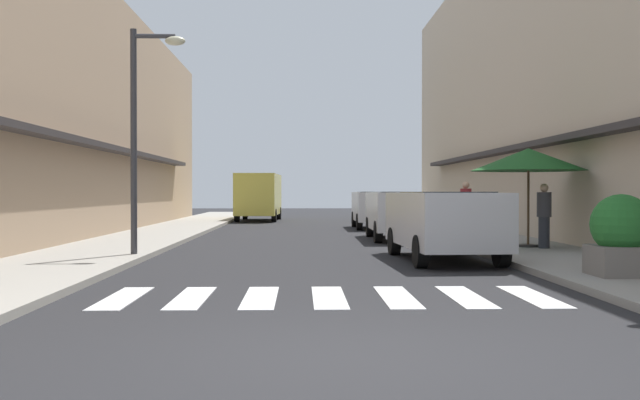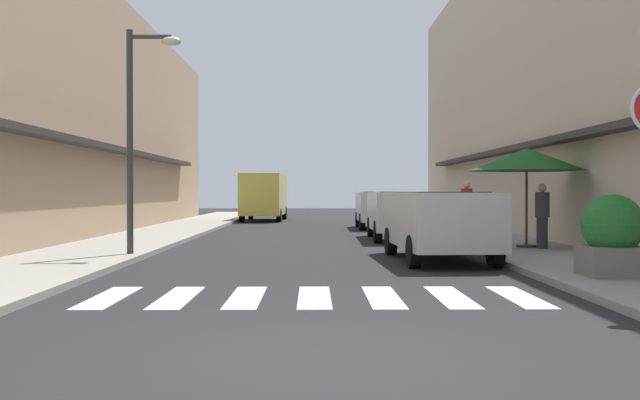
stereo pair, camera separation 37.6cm
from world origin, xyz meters
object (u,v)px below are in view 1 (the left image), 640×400
Objects in this scene: parked_car_near at (443,218)px; pedestrian_walking_near at (466,207)px; pedestrian_walking_far at (544,215)px; planter_corner at (621,235)px; parked_car_far at (377,205)px; street_lamp at (143,115)px; parked_car_mid at (400,210)px; cafe_umbrella at (528,160)px; delivery_van at (259,193)px.

pedestrian_walking_near is at bearing 73.48° from parked_car_near.
planter_corner is at bearing 57.06° from pedestrian_walking_far.
parked_car_far is 14.79m from street_lamp.
pedestrian_walking_far is (2.78, -5.00, 0.00)m from parked_car_mid.
street_lamp reaches higher than parked_car_mid.
pedestrian_walking_near is (8.46, 6.28, -2.14)m from street_lamp.
parked_car_near is 7.08m from pedestrian_walking_near.
pedestrian_walking_far is (0.25, -0.43, -1.32)m from cafe_umbrella.
street_lamp reaches higher than planter_corner.
cafe_umbrella is 1.41m from pedestrian_walking_far.
planter_corner is at bearing -78.82° from parked_car_mid.
parked_car_near is at bearing -76.69° from delivery_van.
delivery_van reaches higher than pedestrian_walking_far.
parked_car_far is 17.62m from planter_corner.
planter_corner is (2.12, -10.73, -0.15)m from parked_car_mid.
pedestrian_walking_near is at bearing 96.67° from cafe_umbrella.
delivery_van is at bearing 105.85° from planter_corner.
pedestrian_walking_near reaches higher than planter_corner.
parked_car_mid is at bearing -87.22° from pedestrian_walking_far.
parked_car_near is at bearing -171.27° from pedestrian_walking_near.
cafe_umbrella reaches higher than planter_corner.
delivery_van reaches higher than parked_car_far.
cafe_umbrella is (8.98, 1.80, -0.88)m from street_lamp.
parked_car_mid is 2.02m from pedestrian_walking_near.
pedestrian_walking_far is (2.78, 1.88, 0.00)m from parked_car_near.
pedestrian_walking_far is at bearing -60.86° from parked_car_mid.
pedestrian_walking_far reaches higher than parked_car_far.
delivery_van is 1.12× the size of street_lamp.
street_lamp is 1.74× the size of cafe_umbrella.
pedestrian_walking_far is (2.78, -11.76, 0.00)m from parked_car_far.
parked_car_mid is at bearing 101.18° from planter_corner.
parked_car_near and parked_car_mid have the same top height.
parked_car_far is at bearing 102.62° from cafe_umbrella.
planter_corner is at bearing -27.00° from street_lamp.
pedestrian_walking_far is (0.77, -4.91, -0.07)m from pedestrian_walking_near.
cafe_umbrella is 6.36m from planter_corner.
street_lamp is at bearing -116.15° from parked_car_far.
cafe_umbrella is at bearing -60.95° from parked_car_mid.
pedestrian_walking_near is at bearing -107.41° from pedestrian_walking_far.
delivery_van is 4.16× the size of planter_corner.
parked_car_mid is 10.94m from planter_corner.
cafe_umbrella is at bearing -77.38° from parked_car_far.
delivery_van is at bearing 111.58° from cafe_umbrella.
parked_car_near is at bearing -4.47° from street_lamp.
parked_car_near reaches higher than planter_corner.
parked_car_near is 0.94× the size of street_lamp.
delivery_van is at bearing 50.85° from pedestrian_walking_near.
cafe_umbrella is at bearing 11.34° from street_lamp.
parked_car_mid is 1.62× the size of cafe_umbrella.
street_lamp is 9.90m from planter_corner.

